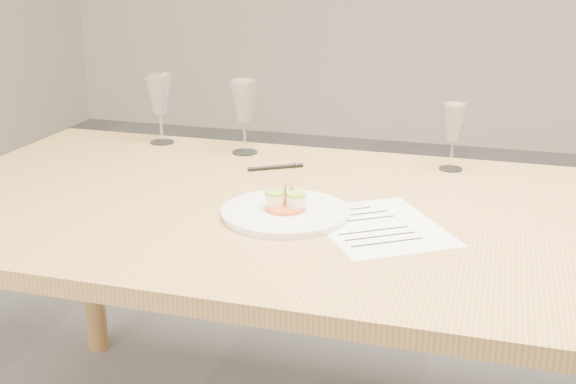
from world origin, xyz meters
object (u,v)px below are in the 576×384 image
(dinner_plate, at_px, (286,211))
(wine_glass_0, at_px, (159,95))
(dining_table, at_px, (415,245))
(wine_glass_1, at_px, (244,103))
(ballpoint_pen, at_px, (276,167))
(recipe_sheet, at_px, (379,226))
(wine_glass_2, at_px, (454,124))

(dinner_plate, distance_m, wine_glass_0, 0.75)
(dining_table, relative_size, wine_glass_1, 11.42)
(wine_glass_1, bearing_deg, ballpoint_pen, -43.65)
(dinner_plate, height_order, ballpoint_pen, dinner_plate)
(recipe_sheet, xyz_separation_m, ballpoint_pen, (-0.34, 0.34, 0.00))
(dining_table, xyz_separation_m, dinner_plate, (-0.28, -0.08, 0.08))
(ballpoint_pen, relative_size, wine_glass_2, 0.76)
(dining_table, xyz_separation_m, wine_glass_2, (0.04, 0.38, 0.19))
(wine_glass_0, bearing_deg, dining_table, -26.95)
(ballpoint_pen, relative_size, wine_glass_0, 0.65)
(dinner_plate, height_order, recipe_sheet, dinner_plate)
(recipe_sheet, height_order, wine_glass_1, wine_glass_1)
(dining_table, height_order, wine_glass_2, wine_glass_2)
(recipe_sheet, distance_m, wine_glass_0, 0.91)
(wine_glass_1, relative_size, wine_glass_2, 1.18)
(wine_glass_0, bearing_deg, wine_glass_2, -2.27)
(ballpoint_pen, bearing_deg, recipe_sheet, -77.14)
(wine_glass_1, bearing_deg, recipe_sheet, -44.67)
(dining_table, bearing_deg, recipe_sheet, -130.27)
(dinner_plate, bearing_deg, wine_glass_1, 119.48)
(ballpoint_pen, height_order, wine_glass_0, wine_glass_0)
(dinner_plate, relative_size, wine_glass_1, 1.35)
(ballpoint_pen, distance_m, wine_glass_1, 0.23)
(ballpoint_pen, height_order, wine_glass_2, wine_glass_2)
(wine_glass_0, xyz_separation_m, wine_glass_1, (0.28, -0.04, 0.00))
(recipe_sheet, bearing_deg, ballpoint_pen, 101.22)
(ballpoint_pen, height_order, wine_glass_1, wine_glass_1)
(wine_glass_0, relative_size, wine_glass_1, 0.99)
(dinner_plate, bearing_deg, wine_glass_0, 137.39)
(dinner_plate, xyz_separation_m, recipe_sheet, (0.21, -0.00, -0.01))
(dining_table, distance_m, wine_glass_1, 0.70)
(recipe_sheet, distance_m, wine_glass_2, 0.50)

